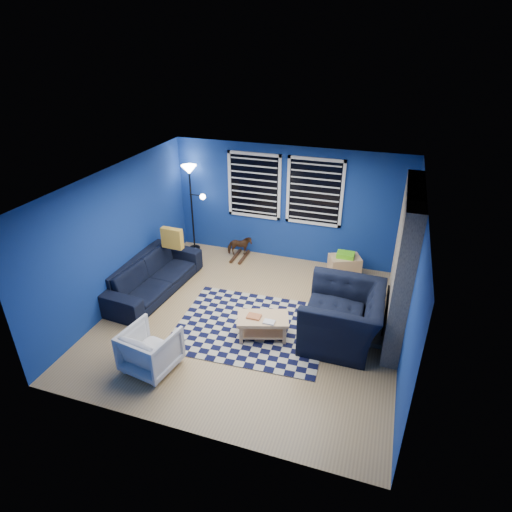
{
  "coord_description": "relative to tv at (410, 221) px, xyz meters",
  "views": [
    {
      "loc": [
        2.02,
        -5.79,
        4.5
      ],
      "look_at": [
        0.01,
        0.3,
        1.12
      ],
      "focal_mm": 30.0,
      "sensor_mm": 36.0,
      "label": 1
    }
  ],
  "objects": [
    {
      "name": "fireplace",
      "position": [
        -0.09,
        -1.5,
        -0.2
      ],
      "size": [
        0.65,
        2.0,
        2.5
      ],
      "color": "gray",
      "rests_on": "floor"
    },
    {
      "name": "armchair_bent",
      "position": [
        -3.46,
        -3.59,
        -1.06
      ],
      "size": [
        0.84,
        0.85,
        0.68
      ],
      "primitive_type": "imported",
      "rotation": [
        0.0,
        0.0,
        2.98
      ],
      "color": "gray",
      "rests_on": "floor"
    },
    {
      "name": "sofa",
      "position": [
        -4.55,
        -1.68,
        -1.06
      ],
      "size": [
        2.37,
        1.08,
        0.67
      ],
      "primitive_type": "imported",
      "rotation": [
        0.0,
        0.0,
        1.49
      ],
      "color": "black",
      "rests_on": "floor"
    },
    {
      "name": "ceiling",
      "position": [
        -2.45,
        -2.0,
        1.1
      ],
      "size": [
        5.0,
        5.0,
        0.0
      ],
      "primitive_type": "plane",
      "rotation": [
        3.14,
        0.0,
        0.0
      ],
      "color": "white",
      "rests_on": "wall_back"
    },
    {
      "name": "floor",
      "position": [
        -2.45,
        -2.0,
        -1.4
      ],
      "size": [
        5.0,
        5.0,
        0.0
      ],
      "primitive_type": "plane",
      "color": "tan",
      "rests_on": "ground"
    },
    {
      "name": "armchair_big",
      "position": [
        -0.87,
        -2.03,
        -0.95
      ],
      "size": [
        1.41,
        1.23,
        0.91
      ],
      "primitive_type": "imported",
      "rotation": [
        0.0,
        0.0,
        -1.57
      ],
      "color": "black",
      "rests_on": "floor"
    },
    {
      "name": "wall_right",
      "position": [
        0.05,
        -2.0,
        -0.15
      ],
      "size": [
        0.0,
        5.0,
        5.0
      ],
      "primitive_type": "plane",
      "rotation": [
        1.57,
        0.0,
        -1.57
      ],
      "color": "navy",
      "rests_on": "floor"
    },
    {
      "name": "throw_pillow",
      "position": [
        -4.4,
        -1.07,
        -0.52
      ],
      "size": [
        0.44,
        0.15,
        0.42
      ],
      "primitive_type": "cube",
      "rotation": [
        0.0,
        0.0,
        -0.05
      ],
      "color": "gold",
      "rests_on": "sofa"
    },
    {
      "name": "rug",
      "position": [
        -2.36,
        -2.2,
        -1.39
      ],
      "size": [
        2.59,
        2.11,
        0.02
      ],
      "primitive_type": "cube",
      "rotation": [
        0.0,
        0.0,
        0.04
      ],
      "color": "black",
      "rests_on": "floor"
    },
    {
      "name": "window_right",
      "position": [
        -1.9,
        0.46,
        0.2
      ],
      "size": [
        1.17,
        0.06,
        1.42
      ],
      "color": "black",
      "rests_on": "wall_back"
    },
    {
      "name": "tv",
      "position": [
        0.0,
        0.0,
        0.0
      ],
      "size": [
        0.07,
        1.0,
        0.58
      ],
      "color": "black",
      "rests_on": "wall_right"
    },
    {
      "name": "rocking_horse",
      "position": [
        -3.43,
        0.13,
        -1.1
      ],
      "size": [
        0.44,
        0.59,
        0.45
      ],
      "primitive_type": "imported",
      "rotation": [
        0.0,
        0.0,
        1.98
      ],
      "color": "#462816",
      "rests_on": "floor"
    },
    {
      "name": "window_left",
      "position": [
        -3.2,
        0.46,
        0.2
      ],
      "size": [
        1.17,
        0.06,
        1.42
      ],
      "color": "black",
      "rests_on": "wall_back"
    },
    {
      "name": "cabinet",
      "position": [
        -1.1,
        -0.05,
        -1.14
      ],
      "size": [
        0.71,
        0.61,
        0.59
      ],
      "rotation": [
        0.0,
        0.0,
        0.42
      ],
      "color": "#DFB47D",
      "rests_on": "floor"
    },
    {
      "name": "wall_left",
      "position": [
        -4.95,
        -2.0,
        -0.15
      ],
      "size": [
        0.0,
        5.0,
        5.0
      ],
      "primitive_type": "plane",
      "rotation": [
        1.57,
        0.0,
        1.57
      ],
      "color": "navy",
      "rests_on": "floor"
    },
    {
      "name": "wall_back",
      "position": [
        -2.45,
        0.5,
        -0.15
      ],
      "size": [
        5.0,
        0.0,
        5.0
      ],
      "primitive_type": "plane",
      "rotation": [
        1.57,
        0.0,
        0.0
      ],
      "color": "navy",
      "rests_on": "floor"
    },
    {
      "name": "floor_lamp",
      "position": [
        -4.57,
        0.25,
        0.22
      ],
      "size": [
        0.54,
        0.33,
        1.97
      ],
      "color": "black",
      "rests_on": "floor"
    },
    {
      "name": "coffee_table",
      "position": [
        -2.1,
        -2.38,
        -1.11
      ],
      "size": [
        0.93,
        0.7,
        0.42
      ],
      "rotation": [
        0.0,
        0.0,
        0.3
      ],
      "color": "#DFB47D",
      "rests_on": "rug"
    }
  ]
}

